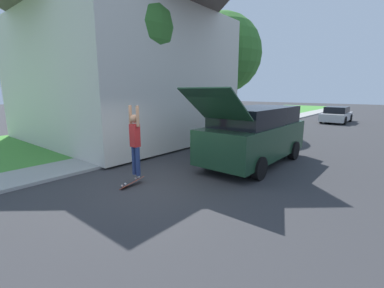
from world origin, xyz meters
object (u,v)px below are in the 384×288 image
object	(u,v)px
suv_parked	(255,134)
lawn_tree_far	(222,54)
car_down_street	(336,115)
lawn_tree_near	(129,32)
skateboarder	(135,140)
skateboard	(131,183)

from	to	relation	value
suv_parked	lawn_tree_far	bearing A→B (deg)	131.77
car_down_street	lawn_tree_near	bearing A→B (deg)	-105.37
car_down_street	skateboarder	distance (m)	20.93
lawn_tree_near	car_down_street	xyz separation A→B (m)	(4.97, 18.08, -4.51)
suv_parked	skateboard	size ratio (longest dim) A/B	7.06
lawn_tree_far	suv_parked	size ratio (longest dim) A/B	1.32
skateboard	lawn_tree_far	bearing A→B (deg)	110.58
skateboarder	skateboard	distance (m)	1.24
lawn_tree_far	car_down_street	world-z (taller)	lawn_tree_far
lawn_tree_far	skateboard	size ratio (longest dim) A/B	9.32
car_down_street	lawn_tree_far	bearing A→B (deg)	-116.82
suv_parked	skateboarder	distance (m)	4.50
lawn_tree_far	skateboarder	world-z (taller)	lawn_tree_far
lawn_tree_far	skateboarder	bearing A→B (deg)	-69.21
lawn_tree_near	skateboarder	size ratio (longest dim) A/B	3.57
lawn_tree_near	suv_parked	world-z (taller)	lawn_tree_near
skateboarder	car_down_street	bearing A→B (deg)	86.57
skateboarder	lawn_tree_far	bearing A→B (deg)	110.79
lawn_tree_near	suv_parked	bearing A→B (deg)	14.25
lawn_tree_near	lawn_tree_far	world-z (taller)	lawn_tree_far
lawn_tree_near	skateboard	bearing A→B (deg)	-38.91
skateboard	car_down_street	bearing A→B (deg)	86.71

